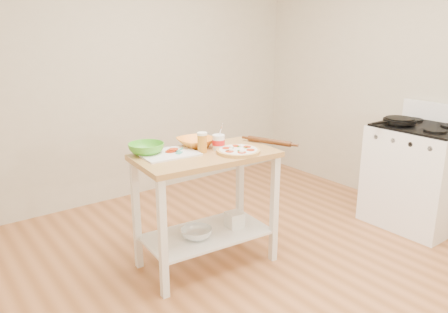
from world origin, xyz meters
name	(u,v)px	position (x,y,z in m)	size (l,w,h in m)	color
room_shell	(290,97)	(0.00, 0.00, 1.35)	(4.04, 4.54, 2.74)	#B77343
prep_island	(206,186)	(-0.30, 0.53, 0.64)	(1.07, 0.65, 0.90)	#B38749
gas_stove	(417,175)	(1.67, -0.03, 0.47)	(0.66, 0.77, 1.11)	white
skillet	(399,121)	(1.54, 0.13, 0.97)	(0.45, 0.29, 0.03)	black
pizza	(238,151)	(-0.11, 0.40, 0.92)	(0.32, 0.32, 0.05)	#E9B863
cutting_board	(168,153)	(-0.54, 0.67, 0.91)	(0.42, 0.33, 0.04)	white
spatula	(180,151)	(-0.46, 0.64, 0.92)	(0.12, 0.13, 0.01)	teal
knife	(152,151)	(-0.62, 0.77, 0.92)	(0.26, 0.10, 0.01)	silver
orange_bowl	(196,142)	(-0.25, 0.73, 0.93)	(0.28, 0.28, 0.07)	orange
green_bowl	(146,149)	(-0.66, 0.77, 0.94)	(0.26, 0.26, 0.08)	green
beer_pint	(202,142)	(-0.31, 0.57, 0.98)	(0.07, 0.07, 0.15)	orange
yogurt_tub	(219,142)	(-0.17, 0.56, 0.96)	(0.09, 0.09, 0.20)	white
rolling_pin	(269,142)	(0.24, 0.44, 0.92)	(0.04, 0.04, 0.37)	#4F2912
shelf_glass_bowl	(197,233)	(-0.41, 0.51, 0.30)	(0.24, 0.24, 0.07)	silver
shelf_bin	(234,220)	(-0.07, 0.49, 0.32)	(0.12, 0.12, 0.12)	white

